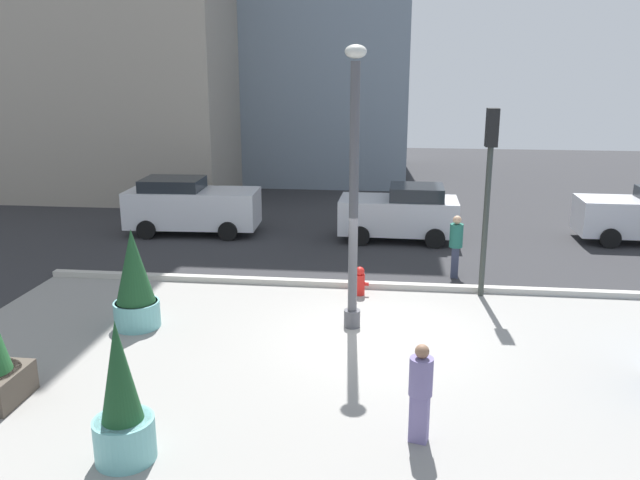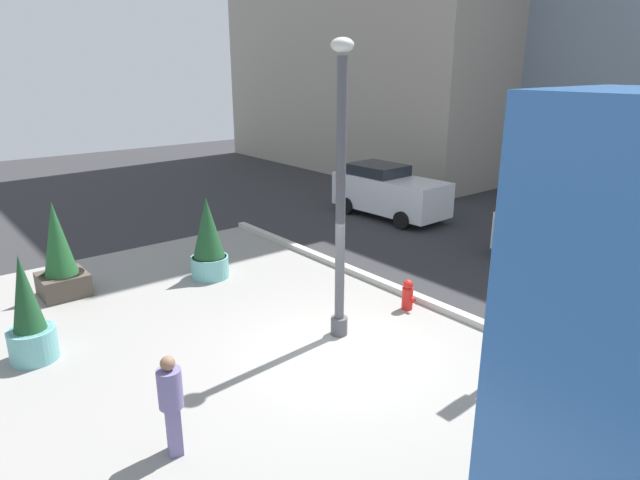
# 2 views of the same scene
# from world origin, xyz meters

# --- Properties ---
(ground_plane) EXTENTS (60.00, 60.00, 0.00)m
(ground_plane) POSITION_xyz_m (0.00, 4.00, 0.00)
(ground_plane) COLOR #2D2D30
(plaza_pavement) EXTENTS (18.00, 10.00, 0.02)m
(plaza_pavement) POSITION_xyz_m (0.00, -2.00, 0.00)
(plaza_pavement) COLOR gray
(plaza_pavement) RESTS_ON ground_plane
(curb_strip) EXTENTS (18.00, 0.24, 0.16)m
(curb_strip) POSITION_xyz_m (0.00, 3.12, 0.08)
(curb_strip) COLOR #B7B2A8
(curb_strip) RESTS_ON ground_plane
(lamp_post) EXTENTS (0.44, 0.44, 6.03)m
(lamp_post) POSITION_xyz_m (-0.57, 0.46, 2.93)
(lamp_post) COLOR #4C4C51
(lamp_post) RESTS_ON ground_plane
(potted_plant_near_right) EXTENTS (0.89, 0.89, 2.19)m
(potted_plant_near_right) POSITION_xyz_m (-3.53, -4.88, 0.89)
(potted_plant_near_right) COLOR #6BB2B2
(potted_plant_near_right) RESTS_ON ground_plane
(potted_plant_by_pillar) EXTENTS (1.00, 1.00, 2.24)m
(potted_plant_by_pillar) POSITION_xyz_m (-5.30, -0.09, 1.03)
(potted_plant_by_pillar) COLOR #6BB2B2
(potted_plant_by_pillar) RESTS_ON ground_plane
(fire_hydrant) EXTENTS (0.36, 0.26, 0.75)m
(fire_hydrant) POSITION_xyz_m (-0.52, 2.55, 0.37)
(fire_hydrant) COLOR red
(fire_hydrant) RESTS_ON ground_plane
(traffic_light_corner) EXTENTS (0.28, 0.42, 4.66)m
(traffic_light_corner) POSITION_xyz_m (2.53, 2.85, 3.13)
(traffic_light_corner) COLOR #333833
(traffic_light_corner) RESTS_ON ground_plane
(car_far_lane) EXTENTS (3.91, 2.14, 1.84)m
(car_far_lane) POSITION_xyz_m (0.51, 8.17, 0.92)
(car_far_lane) COLOR silver
(car_far_lane) RESTS_ON ground_plane
(car_intersection) EXTENTS (4.56, 2.19, 1.92)m
(car_intersection) POSITION_xyz_m (-6.69, 8.21, 0.97)
(car_intersection) COLOR silver
(car_intersection) RESTS_ON ground_plane
(pedestrian_on_sidewalk) EXTENTS (0.39, 0.39, 1.73)m
(pedestrian_on_sidewalk) POSITION_xyz_m (1.99, 4.31, 0.97)
(pedestrian_on_sidewalk) COLOR #33384C
(pedestrian_on_sidewalk) RESTS_ON ground_plane
(pedestrian_by_curb) EXTENTS (0.44, 0.44, 1.62)m
(pedestrian_by_curb) POSITION_xyz_m (0.75, -3.91, 0.90)
(pedestrian_by_curb) COLOR slate
(pedestrian_by_curb) RESTS_ON ground_plane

